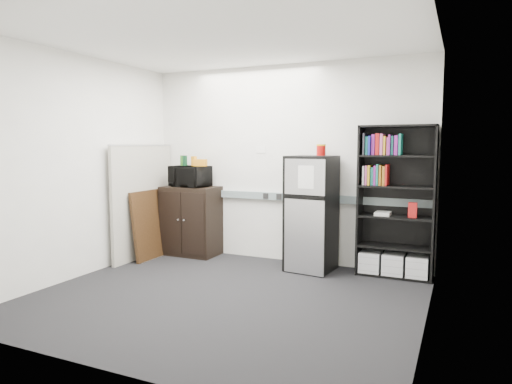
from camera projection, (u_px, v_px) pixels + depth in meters
floor at (225, 297)px, 4.84m from camera, size 4.00×4.00×0.00m
wall_back at (284, 164)px, 6.29m from camera, size 4.00×0.02×2.70m
wall_right at (430, 176)px, 3.88m from camera, size 0.02×3.50×2.70m
wall_left at (78, 167)px, 5.53m from camera, size 0.02×3.50×2.70m
ceiling at (223, 36)px, 4.57m from camera, size 4.00×3.50×0.02m
electrical_raceway at (283, 197)px, 6.31m from camera, size 3.92×0.05×0.10m
wall_note at (261, 149)px, 6.41m from camera, size 0.14×0.00×0.10m
bookshelf at (396, 203)px, 5.54m from camera, size 0.90×0.34×1.85m
cubicle_partition at (143, 201)px, 6.52m from camera, size 0.06×1.30×1.62m
cabinet at (191, 221)px, 6.71m from camera, size 0.81×0.53×1.01m
microwave at (190, 176)px, 6.63m from camera, size 0.59×0.44×0.30m
snack_box_a at (183, 161)px, 6.70m from camera, size 0.08×0.07×0.15m
snack_box_b at (184, 161)px, 6.69m from camera, size 0.07×0.06×0.15m
snack_box_c at (194, 161)px, 6.62m from camera, size 0.08×0.06×0.14m
snack_bag at (200, 163)px, 6.52m from camera, size 0.20×0.13×0.10m
refrigerator at (311, 213)px, 5.85m from camera, size 0.61×0.64×1.48m
coffee_can at (321, 149)px, 5.85m from camera, size 0.12×0.12×0.16m
framed_poster at (151, 224)px, 6.50m from camera, size 0.16×0.76×0.97m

